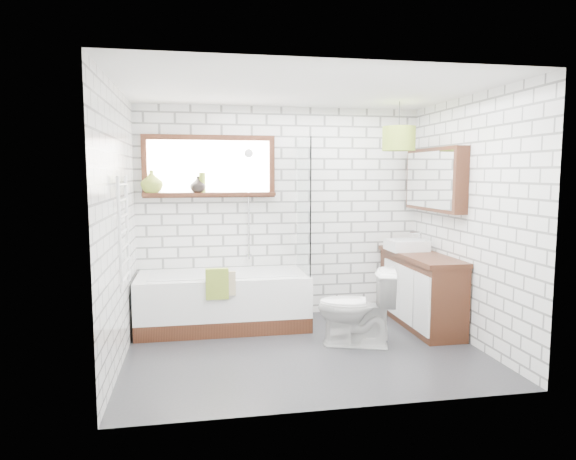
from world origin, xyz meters
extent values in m
cube|color=#26262A|center=(0.00, 0.00, -0.01)|extent=(3.40, 2.60, 0.01)
cube|color=white|center=(0.00, 0.00, 2.50)|extent=(3.40, 2.60, 0.01)
cube|color=white|center=(0.00, 1.30, 1.25)|extent=(3.40, 0.01, 2.50)
cube|color=white|center=(0.00, -1.30, 1.25)|extent=(3.40, 0.01, 2.50)
cube|color=white|center=(-1.70, 0.00, 1.25)|extent=(0.01, 2.60, 2.50)
cube|color=white|center=(1.70, 0.00, 1.25)|extent=(0.01, 2.60, 2.50)
cube|color=black|center=(-0.85, 1.26, 1.80)|extent=(1.52, 0.16, 0.68)
cube|color=white|center=(-1.66, 0.00, 1.20)|extent=(0.06, 0.52, 1.00)
cube|color=black|center=(1.62, 0.60, 1.65)|extent=(0.16, 1.20, 0.70)
cylinder|color=silver|center=(-0.40, 1.26, 1.35)|extent=(0.02, 0.02, 1.30)
cube|color=white|center=(-0.73, 0.89, 0.30)|extent=(1.87, 0.83, 0.61)
cube|color=white|center=(0.18, 0.89, 1.36)|extent=(0.02, 0.72, 1.50)
cube|color=olive|center=(-0.82, 0.47, 0.59)|extent=(0.24, 0.06, 0.32)
cube|color=tan|center=(-0.72, 0.47, 0.59)|extent=(0.19, 0.05, 0.25)
cube|color=black|center=(1.47, 0.56, 0.41)|extent=(0.46, 1.43, 0.82)
cube|color=white|center=(1.41, 0.84, 0.88)|extent=(0.43, 0.38, 0.13)
cylinder|color=silver|center=(1.57, 0.84, 0.96)|extent=(0.03, 0.03, 0.17)
imported|color=white|center=(0.54, 0.04, 0.39)|extent=(0.65, 0.86, 0.78)
imported|color=olive|center=(-1.50, 1.23, 1.61)|extent=(0.31, 0.31, 0.26)
imported|color=black|center=(-0.99, 1.23, 1.57)|extent=(0.19, 0.19, 0.19)
cylinder|color=olive|center=(-0.94, 1.23, 1.59)|extent=(0.08, 0.08, 0.23)
cylinder|color=olive|center=(1.19, 0.62, 2.10)|extent=(0.36, 0.36, 0.26)
camera|label=1|loc=(-1.03, -4.77, 1.72)|focal=32.00mm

